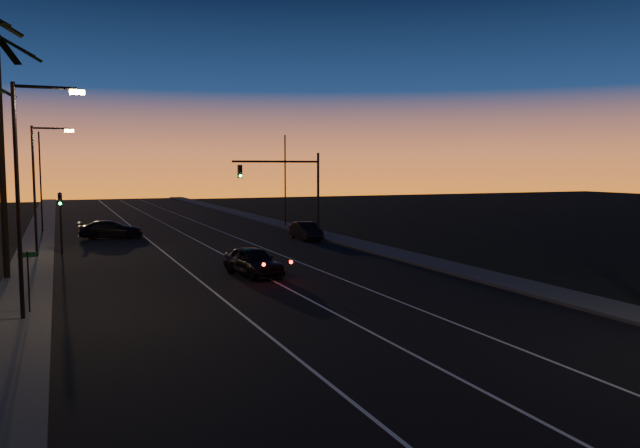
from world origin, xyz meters
name	(u,v)px	position (x,y,z in m)	size (l,w,h in m)	color
road	(236,266)	(0.00, 30.00, 0.01)	(20.00, 170.00, 0.01)	black
sidewalk_left	(28,278)	(-11.20, 30.00, 0.08)	(2.40, 170.00, 0.16)	#3A3A38
sidewalk_right	(400,255)	(11.20, 30.00, 0.08)	(2.40, 170.00, 0.16)	#3A3A38
lane_stripe_left	(185,269)	(-3.00, 30.00, 0.02)	(0.12, 160.00, 0.01)	silver
lane_stripe_mid	(244,265)	(0.50, 30.00, 0.02)	(0.12, 160.00, 0.01)	silver
lane_stripe_right	(298,262)	(4.00, 30.00, 0.02)	(0.12, 160.00, 0.01)	silver
palm_far	(0,133)	(-12.20, 30.00, 7.61)	(4.25, 4.16, 12.53)	black
streetlight_left_near	(26,182)	(-10.70, 20.00, 5.32)	(2.55, 0.26, 9.00)	black
streetlight_left_far	(39,180)	(-10.69, 38.00, 5.06)	(2.55, 0.26, 8.50)	black
street_sign	(28,275)	(-10.80, 21.00, 1.66)	(0.70, 0.06, 2.60)	black
signal_mast	(290,181)	(7.14, 39.99, 4.78)	(7.10, 0.41, 7.00)	black
signal_post	(60,211)	(-9.50, 39.98, 2.89)	(0.28, 0.37, 4.20)	black
far_pole_left	(41,183)	(-11.00, 55.00, 4.50)	(0.14, 0.14, 9.00)	black
far_pole_right	(285,181)	(11.00, 52.00, 4.50)	(0.14, 0.14, 9.00)	black
lead_car	(253,261)	(0.01, 26.41, 0.79)	(2.63, 5.34, 1.56)	black
right_car	(306,231)	(8.84, 41.02, 0.72)	(1.55, 4.31, 1.41)	black
cross_car	(111,229)	(-5.68, 48.00, 0.75)	(5.28, 2.59, 1.48)	black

